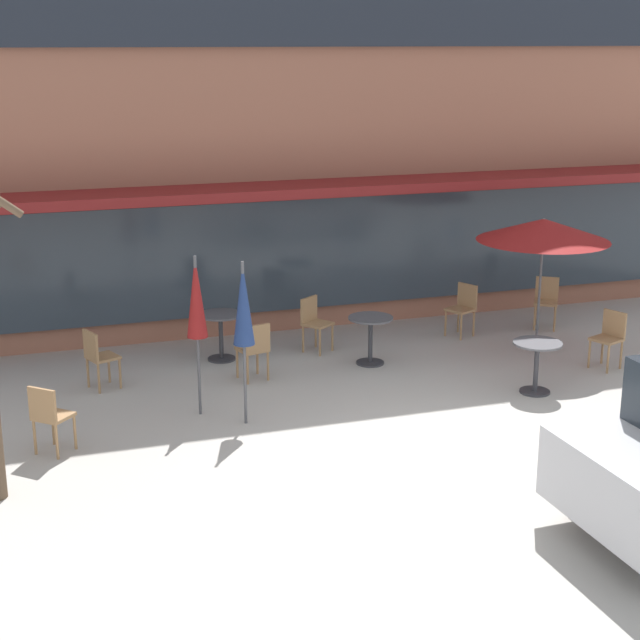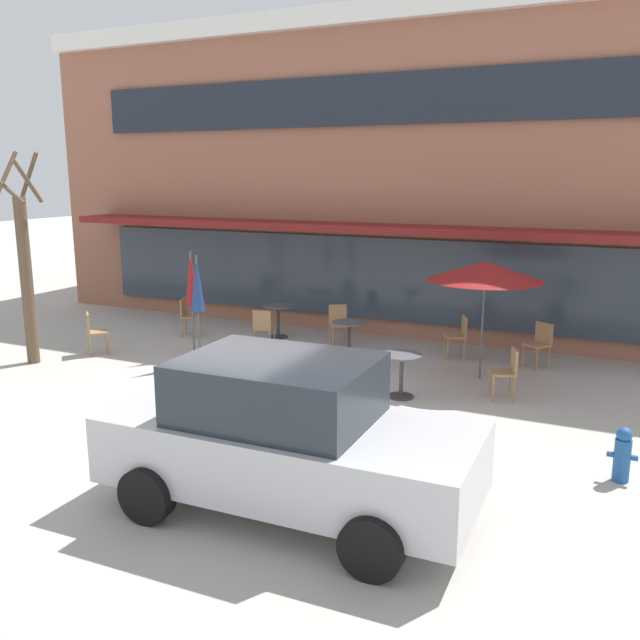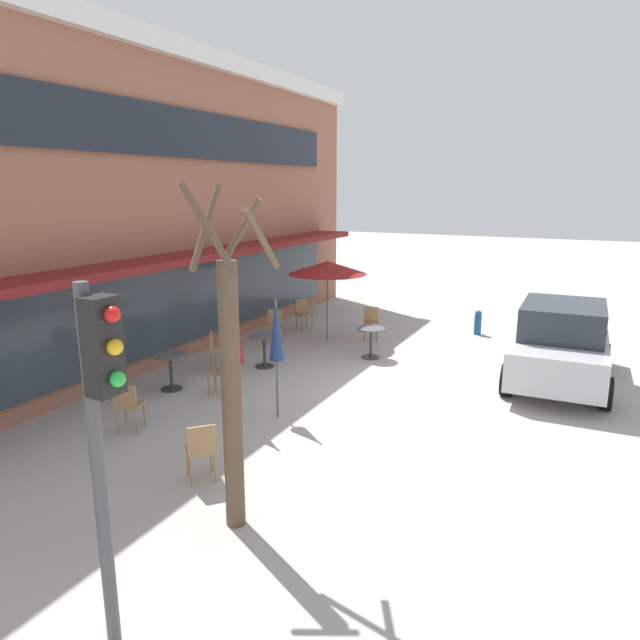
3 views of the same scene
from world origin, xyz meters
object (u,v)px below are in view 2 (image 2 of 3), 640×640
cafe_table_by_tree (401,368)px  patio_umbrella_green_folded (191,279)px  cafe_table_near_wall (278,316)px  patio_umbrella_corner_open (197,285)px  cafe_chair_3 (263,326)px  fire_hydrant (622,454)px  parked_sedan (287,436)px  cafe_chair_6 (94,330)px  cafe_chair_0 (459,333)px  cafe_chair_2 (339,322)px  patio_umbrella_cream_folded (485,271)px  cafe_chair_1 (540,342)px  cafe_chair_5 (507,370)px  cafe_table_streetside (349,333)px  street_tree (25,269)px  cafe_chair_4 (188,314)px

cafe_table_by_tree → patio_umbrella_green_folded: 4.93m
cafe_table_near_wall → patio_umbrella_corner_open: patio_umbrella_corner_open is taller
cafe_chair_3 → fire_hydrant: size_ratio=1.26×
cafe_table_near_wall → parked_sedan: bearing=-60.5°
cafe_table_by_tree → cafe_chair_6: (-6.76, -0.07, 0.01)m
patio_umbrella_corner_open → cafe_chair_0: 5.39m
cafe_chair_2 → fire_hydrant: (5.94, -4.76, -0.17)m
patio_umbrella_corner_open → cafe_chair_2: size_ratio=2.47×
cafe_chair_2 → patio_umbrella_cream_folded: bearing=-19.4°
cafe_chair_0 → parked_sedan: bearing=-91.4°
cafe_chair_1 → cafe_chair_5: size_ratio=1.00×
cafe_table_streetside → cafe_chair_0: size_ratio=0.85×
cafe_table_near_wall → cafe_chair_3: 1.15m
cafe_chair_3 → parked_sedan: size_ratio=0.21×
patio_umbrella_green_folded → fire_hydrant: 8.75m
patio_umbrella_corner_open → fire_hydrant: (7.76, -2.06, -1.27)m
patio_umbrella_corner_open → cafe_chair_1: patio_umbrella_corner_open is taller
cafe_table_streetside → fire_hydrant: cafe_table_streetside is taller
cafe_chair_3 → cafe_chair_6: same height
fire_hydrant → patio_umbrella_corner_open: bearing=165.1°
cafe_chair_6 → cafe_table_streetside: bearing=22.3°
patio_umbrella_green_folded → cafe_chair_3: (1.05, 1.08, -1.10)m
cafe_table_by_tree → parked_sedan: 4.30m
cafe_table_near_wall → street_tree: bearing=-130.8°
parked_sedan → cafe_chair_2: bearing=109.3°
cafe_table_near_wall → cafe_chair_4: (-1.98, -0.78, 0.01)m
cafe_chair_5 → parked_sedan: (-1.56, -4.93, 0.35)m
patio_umbrella_green_folded → patio_umbrella_cream_folded: size_ratio=1.00×
cafe_chair_6 → parked_sedan: bearing=-31.6°
cafe_table_streetside → patio_umbrella_green_folded: patio_umbrella_green_folded is taller
cafe_chair_3 → street_tree: street_tree is taller
cafe_chair_5 → parked_sedan: 5.19m
cafe_chair_0 → cafe_chair_1: 1.61m
cafe_table_streetside → cafe_chair_3: bearing=-173.9°
cafe_table_near_wall → fire_hydrant: size_ratio=1.08×
patio_umbrella_corner_open → cafe_chair_2: (1.82, 2.70, -1.10)m
patio_umbrella_cream_folded → cafe_chair_6: bearing=-167.3°
cafe_table_by_tree → patio_umbrella_cream_folded: (0.98, 1.67, 1.51)m
patio_umbrella_cream_folded → cafe_chair_4: (-6.93, 0.44, -1.50)m
patio_umbrella_corner_open → fire_hydrant: bearing=-14.9°
cafe_chair_1 → street_tree: (-9.29, -4.00, 1.38)m
cafe_table_streetside → street_tree: street_tree is taller
cafe_table_streetside → cafe_chair_5: cafe_chair_5 is taller
cafe_chair_4 → street_tree: bearing=-114.5°
cafe_chair_1 → cafe_chair_6: size_ratio=1.00×
cafe_table_near_wall → cafe_chair_0: (4.23, 0.02, 0.01)m
cafe_chair_0 → cafe_chair_5: same height
cafe_chair_4 → cafe_chair_5: same height
patio_umbrella_green_folded → cafe_chair_1: 7.07m
cafe_table_streetside → parked_sedan: 6.53m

